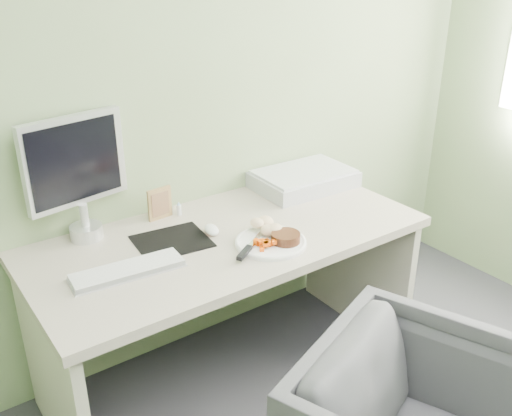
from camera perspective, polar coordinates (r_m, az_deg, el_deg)
wall_back at (r=2.42m, az=-8.09°, el=14.01°), size 3.50×0.00×3.50m
desk at (r=2.40m, az=-2.73°, el=-6.47°), size 1.60×0.75×0.73m
plate at (r=2.23m, az=1.48°, el=-3.47°), size 0.28×0.28×0.01m
steak at (r=2.21m, az=2.99°, el=-2.96°), size 0.13×0.13×0.04m
potato_pile at (r=2.26m, az=1.32°, el=-1.83°), size 0.13×0.10×0.07m
carrot_heap at (r=2.17m, az=0.80°, el=-3.36°), size 0.07×0.06×0.04m
steak_knife at (r=2.15m, az=-0.74°, el=-4.02°), size 0.23×0.16×0.02m
mousepad at (r=2.27m, az=-8.42°, el=-3.30°), size 0.30×0.28×0.00m
keyboard at (r=2.08m, az=-12.71°, el=-6.02°), size 0.40×0.15×0.02m
computer_mouse at (r=2.31m, az=-4.46°, el=-2.18°), size 0.08×0.11×0.03m
photo_frame at (r=2.44m, az=-9.60°, el=0.45°), size 0.11×0.02×0.14m
eyedrop_bottle at (r=2.48m, az=-7.71°, el=-0.08°), size 0.02×0.02×0.06m
scanner at (r=2.76m, az=4.79°, el=2.84°), size 0.48×0.33×0.07m
monitor at (r=2.28m, az=-17.50°, el=3.52°), size 0.41×0.14×0.49m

